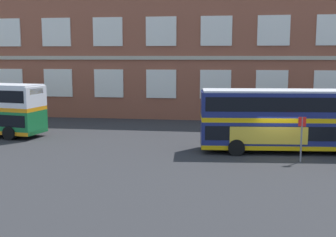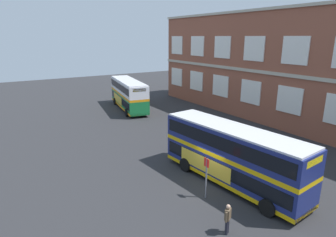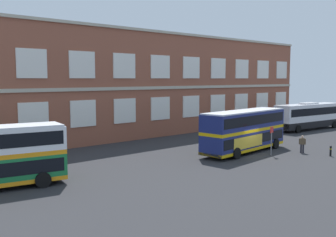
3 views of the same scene
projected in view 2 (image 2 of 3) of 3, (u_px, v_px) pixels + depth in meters
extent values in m
plane|color=#2B2B2D|center=(233.00, 176.00, 21.17)|extent=(120.00, 120.00, 0.00)
cube|color=silver|center=(177.00, 77.00, 47.00)|extent=(2.95, 0.12, 2.77)
cube|color=silver|center=(196.00, 81.00, 42.71)|extent=(2.95, 0.12, 2.77)
cube|color=silver|center=(220.00, 86.00, 38.42)|extent=(2.95, 0.12, 2.77)
cube|color=silver|center=(251.00, 92.00, 34.13)|extent=(2.95, 0.12, 2.77)
cube|color=silver|center=(289.00, 100.00, 29.84)|extent=(2.95, 0.12, 2.77)
cube|color=silver|center=(177.00, 45.00, 45.62)|extent=(2.95, 0.12, 2.77)
cube|color=silver|center=(197.00, 46.00, 41.33)|extent=(2.95, 0.12, 2.77)
cube|color=silver|center=(222.00, 47.00, 37.04)|extent=(2.95, 0.12, 2.77)
cube|color=silver|center=(254.00, 49.00, 32.75)|extent=(2.95, 0.12, 2.77)
cube|color=silver|center=(295.00, 50.00, 28.46)|extent=(2.95, 0.12, 2.77)
cube|color=#197038|center=(129.00, 100.00, 40.44)|extent=(11.28, 4.44, 1.75)
cube|color=black|center=(129.00, 99.00, 40.39)|extent=(10.85, 4.40, 0.90)
cube|color=orange|center=(128.00, 93.00, 40.16)|extent=(11.28, 4.44, 0.30)
cube|color=silver|center=(128.00, 87.00, 39.91)|extent=(11.28, 4.44, 1.55)
cube|color=black|center=(128.00, 86.00, 39.89)|extent=(10.85, 4.40, 0.90)
cube|color=orange|center=(129.00, 105.00, 40.65)|extent=(11.28, 4.46, 0.28)
cube|color=silver|center=(128.00, 81.00, 39.68)|extent=(11.04, 4.30, 0.12)
cube|color=gold|center=(118.00, 99.00, 41.13)|extent=(4.77, 0.88, 1.10)
cube|color=yellow|center=(139.00, 90.00, 34.92)|extent=(0.35, 1.64, 0.40)
cylinder|color=black|center=(127.00, 112.00, 36.75)|extent=(1.08, 0.50, 1.04)
cylinder|color=black|center=(146.00, 111.00, 37.67)|extent=(1.08, 0.50, 1.04)
cylinder|color=black|center=(115.00, 101.00, 43.12)|extent=(1.08, 0.50, 1.04)
cylinder|color=black|center=(132.00, 100.00, 44.04)|extent=(1.08, 0.50, 1.04)
cube|color=navy|center=(231.00, 167.00, 19.80)|extent=(11.19, 3.54, 1.75)
cube|color=black|center=(231.00, 164.00, 19.75)|extent=(10.75, 3.54, 0.90)
cube|color=gold|center=(232.00, 153.00, 19.52)|extent=(11.19, 3.54, 0.30)
cube|color=navy|center=(233.00, 140.00, 19.27)|extent=(11.19, 3.54, 1.55)
cube|color=black|center=(233.00, 139.00, 19.25)|extent=(10.75, 3.54, 0.90)
cube|color=gold|center=(230.00, 176.00, 20.01)|extent=(11.19, 3.56, 0.28)
cube|color=silver|center=(233.00, 128.00, 19.04)|extent=(10.96, 3.42, 0.12)
cube|color=gold|center=(204.00, 164.00, 20.04)|extent=(4.82, 0.47, 1.10)
cube|color=yellow|center=(315.00, 162.00, 14.97)|extent=(0.21, 1.66, 0.40)
cylinder|color=black|center=(267.00, 208.00, 16.31)|extent=(1.06, 0.41, 1.04)
cylinder|color=black|center=(292.00, 193.00, 17.80)|extent=(1.06, 0.41, 1.04)
cylinder|color=black|center=(185.00, 165.00, 21.78)|extent=(1.06, 0.41, 1.04)
cylinder|color=black|center=(209.00, 156.00, 23.26)|extent=(1.06, 0.41, 1.04)
cylinder|color=black|center=(226.00, 227.00, 14.77)|extent=(0.22, 0.22, 0.85)
cylinder|color=black|center=(228.00, 225.00, 14.94)|extent=(0.22, 0.22, 0.85)
cube|color=brown|center=(228.00, 214.00, 14.66)|extent=(0.40, 0.47, 0.60)
cylinder|color=brown|center=(226.00, 217.00, 14.45)|extent=(0.15, 0.15, 0.57)
cylinder|color=brown|center=(229.00, 212.00, 14.88)|extent=(0.15, 0.15, 0.57)
sphere|color=tan|center=(228.00, 207.00, 14.54)|extent=(0.22, 0.22, 0.22)
cylinder|color=slate|center=(206.00, 178.00, 17.94)|extent=(0.10, 0.10, 2.70)
cube|color=red|center=(207.00, 163.00, 17.64)|extent=(0.44, 0.04, 0.56)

